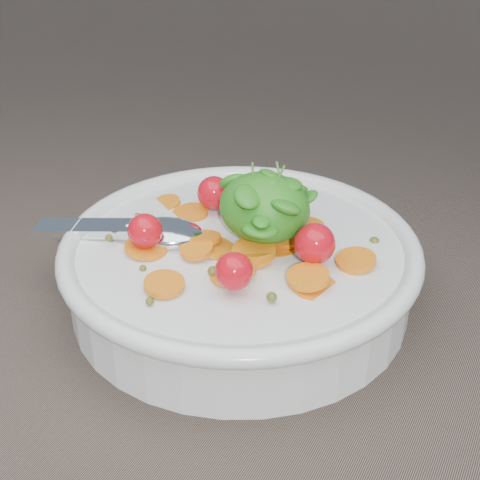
% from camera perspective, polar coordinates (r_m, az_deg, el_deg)
% --- Properties ---
extents(ground, '(6.00, 6.00, 0.00)m').
position_cam_1_polar(ground, '(0.52, -3.98, -5.50)').
color(ground, brown).
rests_on(ground, ground).
extents(bowl, '(0.29, 0.27, 0.12)m').
position_cam_1_polar(bowl, '(0.51, 0.04, -2.17)').
color(bowl, white).
rests_on(bowl, ground).
extents(napkin, '(0.17, 0.15, 0.01)m').
position_cam_1_polar(napkin, '(0.64, 1.94, 2.11)').
color(napkin, white).
rests_on(napkin, ground).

